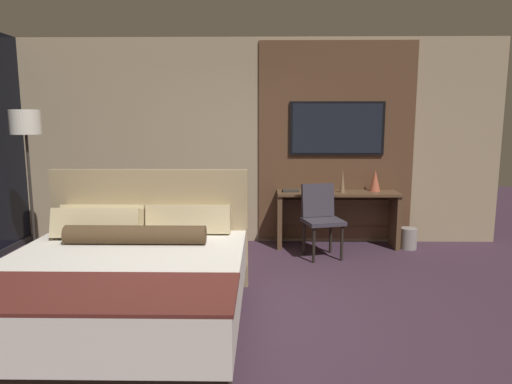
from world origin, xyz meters
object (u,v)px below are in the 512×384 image
at_px(floor_lamp, 26,135).
at_px(vase_short, 375,181).
at_px(desk, 337,210).
at_px(waste_bin, 408,238).
at_px(book, 291,190).
at_px(tv, 337,128).
at_px(vase_tall, 342,181).
at_px(desk_chair, 320,213).
at_px(bed, 123,286).

bearing_deg(floor_lamp, vase_short, 11.84).
bearing_deg(vase_short, desk, -174.60).
bearing_deg(waste_bin, book, 176.07).
xyz_separation_m(tv, floor_lamp, (-3.73, -1.02, -0.06)).
relative_size(desk, waste_bin, 5.78).
bearing_deg(vase_tall, desk_chair, -130.34).
bearing_deg(tv, desk, -90.00).
height_order(book, waste_bin, book).
relative_size(bed, floor_lamp, 1.18).
bearing_deg(floor_lamp, waste_bin, 8.68).
height_order(vase_tall, waste_bin, vase_tall).
distance_m(book, waste_bin, 1.70).
relative_size(desk_chair, book, 3.95).
bearing_deg(book, desk, 1.76).
xyz_separation_m(bed, vase_short, (2.67, 2.56, 0.54)).
xyz_separation_m(floor_lamp, waste_bin, (4.67, 0.71, -1.39)).
distance_m(desk_chair, book, 0.61).
bearing_deg(tv, floor_lamp, -164.66).
height_order(desk, vase_tall, vase_tall).
distance_m(desk, desk_chair, 0.54).
bearing_deg(floor_lamp, book, 14.85).
relative_size(tv, vase_tall, 4.13).
xyz_separation_m(bed, desk, (2.16, 2.51, 0.15)).
relative_size(bed, tv, 1.68).
bearing_deg(floor_lamp, vase_tall, 11.46).
relative_size(bed, desk, 1.33).
xyz_separation_m(tv, book, (-0.63, -0.20, -0.82)).
relative_size(desk, vase_short, 5.65).
bearing_deg(floor_lamp, desk, 12.71).
bearing_deg(floor_lamp, desk_chair, 6.22).
xyz_separation_m(tv, waste_bin, (0.95, -0.31, -1.45)).
xyz_separation_m(bed, tv, (2.16, 2.69, 1.24)).
distance_m(bed, waste_bin, 3.92).
relative_size(floor_lamp, waste_bin, 6.50).
bearing_deg(vase_short, vase_tall, -165.07).
xyz_separation_m(desk, floor_lamp, (-3.73, -0.84, 1.03)).
bearing_deg(bed, vase_short, 43.80).
height_order(bed, floor_lamp, floor_lamp).
bearing_deg(waste_bin, desk, 172.33).
bearing_deg(tv, vase_short, -14.53).
bearing_deg(book, waste_bin, -3.93).
height_order(desk_chair, vase_short, vase_short).
bearing_deg(desk_chair, vase_tall, 34.88).
bearing_deg(waste_bin, tv, 161.91).
bearing_deg(desk_chair, vase_short, 18.16).
height_order(tv, vase_tall, tv).
relative_size(vase_tall, vase_short, 1.09).
bearing_deg(vase_short, floor_lamp, -168.16).
relative_size(desk, vase_tall, 5.20).
relative_size(floor_lamp, book, 7.90).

